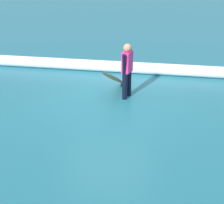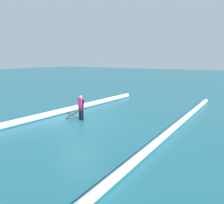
% 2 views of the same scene
% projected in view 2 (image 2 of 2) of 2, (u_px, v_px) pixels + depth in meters
% --- Properties ---
extents(ground_plane, '(135.96, 135.96, 0.00)m').
position_uv_depth(ground_plane, '(78.00, 122.00, 13.40)').
color(ground_plane, '#206676').
extents(surfer, '(0.29, 0.60, 1.49)m').
position_uv_depth(surfer, '(81.00, 106.00, 13.76)').
color(surfer, black).
rests_on(surfer, ground_plane).
extents(surfboard, '(0.55, 1.94, 1.00)m').
position_uv_depth(surfboard, '(76.00, 113.00, 13.58)').
color(surfboard, '#E55926').
rests_on(surfboard, ground_plane).
extents(wave_crest_foreground, '(20.78, 0.99, 0.38)m').
position_uv_depth(wave_crest_foreground, '(36.00, 118.00, 13.66)').
color(wave_crest_foreground, white).
rests_on(wave_crest_foreground, ground_plane).
extents(wave_crest_midground, '(16.57, 0.87, 0.31)m').
position_uv_depth(wave_crest_midground, '(178.00, 124.00, 12.36)').
color(wave_crest_midground, white).
rests_on(wave_crest_midground, ground_plane).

